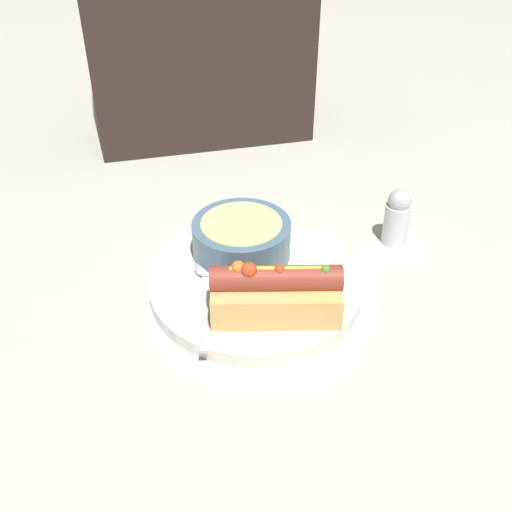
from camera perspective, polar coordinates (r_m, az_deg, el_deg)
The scene contains 6 objects.
ground_plane at distance 0.73m, azimuth -0.00°, elevation -3.26°, with size 4.00×4.00×0.00m, color #BCB7AD.
dinner_plate at distance 0.72m, azimuth -0.00°, elevation -2.73°, with size 0.25×0.25×0.02m.
hot_dog at distance 0.65m, azimuth 1.85°, elevation -3.50°, with size 0.15×0.09×0.07m.
soup_bowl at distance 0.74m, azimuth -1.38°, elevation 1.76°, with size 0.12×0.12×0.05m.
spoon at distance 0.71m, azimuth -4.85°, elevation -2.45°, with size 0.05×0.16×0.01m.
salt_shaker at distance 0.81m, azimuth 13.29°, elevation 3.64°, with size 0.03×0.03×0.08m.
Camera 1 is at (-0.13, -0.54, 0.46)m, focal length 42.00 mm.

